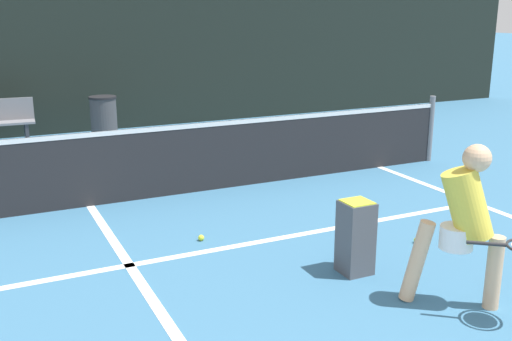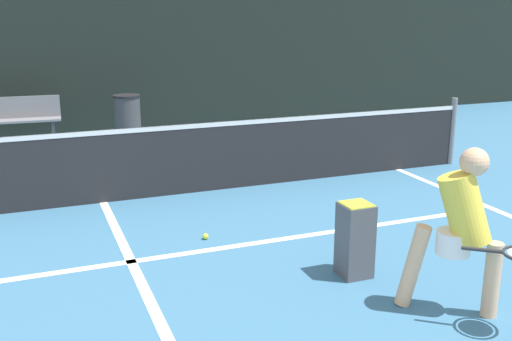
% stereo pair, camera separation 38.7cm
% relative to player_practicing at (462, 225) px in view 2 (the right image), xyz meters
% --- Properties ---
extents(court_service_line, '(8.25, 0.10, 0.01)m').
position_rel_player_practicing_xyz_m(court_service_line, '(-2.31, 1.99, -0.76)').
color(court_service_line, white).
rests_on(court_service_line, ground).
extents(court_center_mark, '(0.10, 5.47, 0.01)m').
position_rel_player_practicing_xyz_m(court_center_mark, '(-2.31, 1.28, -0.76)').
color(court_center_mark, white).
rests_on(court_center_mark, ground).
extents(net, '(11.09, 0.09, 1.07)m').
position_rel_player_practicing_xyz_m(net, '(-2.31, 4.02, -0.25)').
color(net, slate).
rests_on(net, ground).
extents(fence_back, '(24.00, 0.06, 2.93)m').
position_rel_player_practicing_xyz_m(fence_back, '(-2.31, 8.97, 0.70)').
color(fence_back, black).
rests_on(fence_back, ground).
extents(player_practicing, '(0.89, 1.05, 1.40)m').
position_rel_player_practicing_xyz_m(player_practicing, '(0.00, 0.00, 0.00)').
color(player_practicing, '#DBAD84').
rests_on(player_practicing, ground).
extents(tennis_ball_scattered_0, '(0.07, 0.07, 0.07)m').
position_rel_player_practicing_xyz_m(tennis_ball_scattered_0, '(-1.45, 2.30, -0.73)').
color(tennis_ball_scattered_0, '#D1E033').
rests_on(tennis_ball_scattered_0, ground).
extents(tennis_ball_scattered_8, '(0.07, 0.07, 0.07)m').
position_rel_player_practicing_xyz_m(tennis_ball_scattered_8, '(0.61, 1.24, -0.73)').
color(tennis_ball_scattered_8, '#D1E033').
rests_on(tennis_ball_scattered_8, ground).
extents(ball_hopper, '(0.28, 0.28, 0.71)m').
position_rel_player_practicing_xyz_m(ball_hopper, '(-0.41, 0.92, -0.39)').
color(ball_hopper, '#4C4C51').
rests_on(ball_hopper, ground).
extents(courtside_bench, '(1.64, 0.49, 0.86)m').
position_rel_player_practicing_xyz_m(courtside_bench, '(-3.32, 8.20, -0.29)').
color(courtside_bench, slate).
rests_on(courtside_bench, ground).
extents(trash_bin, '(0.51, 0.51, 0.85)m').
position_rel_player_practicing_xyz_m(trash_bin, '(-1.31, 7.87, -0.33)').
color(trash_bin, '#3F3F42').
rests_on(trash_bin, ground).
extents(parked_car, '(1.81, 4.15, 1.50)m').
position_rel_player_practicing_xyz_m(parked_car, '(-3.39, 12.83, -0.13)').
color(parked_car, navy).
rests_on(parked_car, ground).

